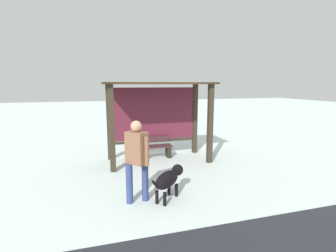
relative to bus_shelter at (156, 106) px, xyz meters
name	(u,v)px	position (x,y,z in m)	size (l,w,h in m)	color
ground_plane	(159,161)	(0.00, -0.27, -1.73)	(60.00, 60.00, 0.00)	white
bus_shelter	(156,106)	(0.00, 0.00, 0.00)	(3.34, 1.60, 2.49)	#342B20
bench_left_inside	(156,149)	(0.00, 0.07, -1.42)	(1.02, 0.41, 0.70)	#45272A
person_walking	(137,155)	(-1.13, -2.91, -0.72)	(0.53, 0.53, 1.72)	#905F43
dog	(169,179)	(-0.46, -2.95, -1.29)	(0.90, 0.86, 0.65)	black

